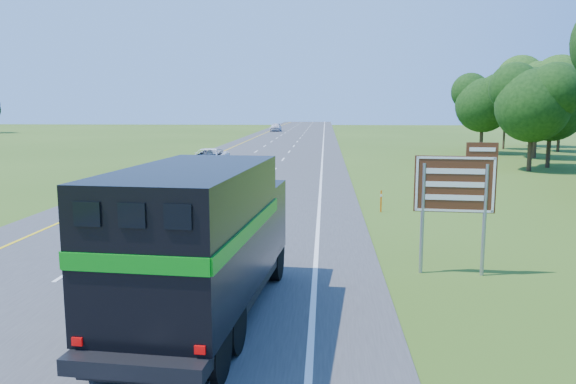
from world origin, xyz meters
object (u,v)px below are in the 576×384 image
Objects in this scene: far_car at (276,127)px; exit_sign at (456,189)px; horse_truck at (202,238)px; white_suv at (208,158)px.

far_car is 1.26× the size of exit_sign.
far_car is (-7.20, 100.53, -1.10)m from horse_truck.
horse_truck is 100.80m from far_car.
exit_sign reaches higher than white_suv.
horse_truck is 1.69× the size of far_car.
horse_truck reaches higher than white_suv.
white_suv is 68.28m from far_car.
far_car is at bearing 93.26° from white_suv.
exit_sign is at bearing -62.06° from white_suv.
white_suv is at bearing -87.28° from far_car.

